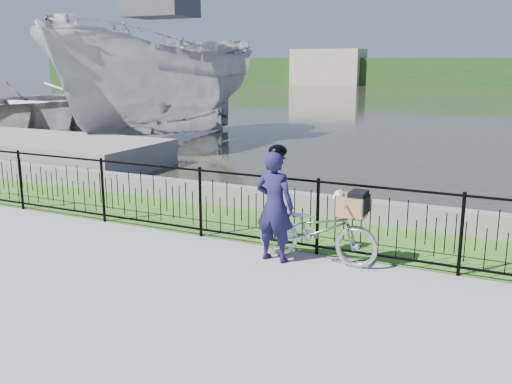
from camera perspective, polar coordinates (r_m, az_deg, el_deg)
The scene contains 12 objects.
ground at distance 7.61m, azimuth -5.29°, elevation -8.69°, with size 120.00×120.00×0.00m, color gray.
grass_strip at distance 9.80m, azimuth 2.56°, elevation -3.60°, with size 60.00×2.00×0.01m, color #3E6F22.
water at distance 39.31m, azimuth 20.54°, elevation 8.17°, with size 120.00×120.00×0.00m, color #2A2B20.
quay_wall at distance 10.64m, azimuth 4.70°, elevation -1.19°, with size 60.00×0.30×0.40m, color slate.
fence at distance 8.77m, azimuth 0.01°, elevation -1.72°, with size 14.00×0.06×1.15m, color black, non-canonical shape.
far_treeline at distance 66.15m, azimuth 23.01°, elevation 10.95°, with size 120.00×6.00×3.00m, color #24451A.
far_building_left at distance 67.61m, azimuth 7.22°, elevation 12.31°, with size 8.00×4.00×4.00m, color #A49984.
dock at distance 18.06m, azimuth -23.94°, elevation 4.13°, with size 10.00×3.00×0.70m, color slate.
bicycle_rig at distance 8.13m, azimuth 6.20°, elevation -3.70°, with size 1.77×0.62×1.10m.
cyclist at distance 8.04m, azimuth 1.88°, elevation -1.21°, with size 0.62×0.44×1.68m.
boat_near at distance 20.09m, azimuth -9.31°, elevation 10.88°, with size 4.18×10.43×5.79m.
boat_far at distance 26.12m, azimuth -21.65°, elevation 8.12°, with size 6.82×9.42×1.93m.
Camera 1 is at (3.68, -6.03, 2.82)m, focal length 40.00 mm.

